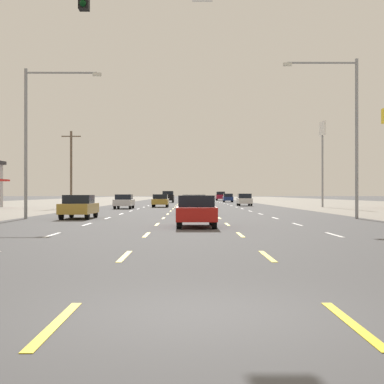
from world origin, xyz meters
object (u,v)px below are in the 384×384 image
at_px(sedan_center_turn_nearest, 196,211).
at_px(suv_inner_left_farthest, 168,197).
at_px(sedan_far_left_midfar, 124,201).
at_px(sedan_inner_left_far, 160,200).
at_px(hatchback_far_right_farther, 244,200).
at_px(streetlight_left_row_0, 34,130).
at_px(suv_far_right_distant_b, 220,196).
at_px(hatchback_far_right_distant_a, 228,198).
at_px(sedan_center_turn_mid, 194,204).
at_px(pole_sign_right_row_2, 322,142).
at_px(sedan_far_left_near, 79,206).
at_px(streetlight_right_row_0, 349,125).

distance_m(sedan_center_turn_nearest, suv_inner_left_farthest, 74.61).
relative_size(sedan_far_left_midfar, sedan_inner_left_far, 1.00).
distance_m(hatchback_far_right_farther, streetlight_left_row_0, 41.88).
xyz_separation_m(sedan_far_left_midfar, streetlight_left_row_0, (-2.84, -24.22, 4.67)).
relative_size(sedan_center_turn_nearest, sedan_far_left_midfar, 1.00).
xyz_separation_m(hatchback_far_right_farther, suv_far_right_distant_b, (0.09, 57.38, 0.24)).
bearing_deg(hatchback_far_right_distant_a, suv_far_right_distant_b, 90.03).
distance_m(sedan_center_turn_mid, hatchback_far_right_farther, 32.39).
bearing_deg(streetlight_left_row_0, sedan_center_turn_mid, 33.62).
distance_m(sedan_center_turn_nearest, streetlight_left_row_0, 14.03).
relative_size(suv_far_right_distant_b, pole_sign_right_row_2, 0.50).
bearing_deg(sedan_far_left_near, sedan_center_turn_mid, 41.42).
height_order(sedan_far_left_near, streetlight_right_row_0, streetlight_right_row_0).
bearing_deg(suv_far_right_distant_b, suv_inner_left_farthest, -109.55).
xyz_separation_m(hatchback_far_right_farther, suv_inner_left_farthest, (-10.56, 27.39, 0.24)).
bearing_deg(hatchback_far_right_distant_a, sedan_far_left_midfar, -106.49).
xyz_separation_m(sedan_far_left_near, sedan_center_turn_mid, (7.14, 6.30, 0.00)).
relative_size(sedan_far_left_midfar, streetlight_right_row_0, 0.46).
relative_size(sedan_far_left_near, pole_sign_right_row_2, 0.46).
xyz_separation_m(sedan_far_left_midfar, pole_sign_right_row_2, (21.87, 6.79, 6.72)).
bearing_deg(suv_inner_left_farthest, sedan_far_left_midfar, -94.26).
bearing_deg(sedan_far_left_near, streetlight_left_row_0, -175.06).
xyz_separation_m(hatchback_far_right_farther, streetlight_left_row_0, (-16.48, -38.22, 4.64)).
height_order(sedan_center_turn_nearest, sedan_center_turn_mid, same).
bearing_deg(pole_sign_right_row_2, hatchback_far_right_farther, 138.76).
bearing_deg(sedan_far_left_midfar, sedan_far_left_near, -90.37).
bearing_deg(sedan_center_turn_mid, suv_far_right_distant_b, 85.67).
bearing_deg(sedan_far_left_midfar, hatchback_far_right_distant_a, 73.51).
height_order(pole_sign_right_row_2, streetlight_right_row_0, streetlight_right_row_0).
relative_size(sedan_center_turn_nearest, hatchback_far_right_farther, 1.15).
xyz_separation_m(sedan_far_left_near, streetlight_left_row_0, (-2.68, -0.23, 4.67)).
xyz_separation_m(sedan_center_turn_nearest, suv_far_right_distant_b, (6.78, 104.50, 0.27)).
xyz_separation_m(pole_sign_right_row_2, streetlight_left_row_0, (-24.71, -31.01, -2.05)).
distance_m(sedan_center_turn_nearest, sedan_inner_left_far, 40.22).
bearing_deg(sedan_far_left_midfar, sedan_inner_left_far, 63.98).
bearing_deg(suv_inner_left_farthest, sedan_center_turn_nearest, -87.03).
bearing_deg(suv_inner_left_farthest, sedan_far_left_near, -92.84).
height_order(sedan_inner_left_far, pole_sign_right_row_2, pole_sign_right_row_2).
bearing_deg(suv_inner_left_farthest, pole_sign_right_row_2, -61.50).
relative_size(sedan_center_turn_nearest, sedan_inner_left_far, 1.00).
bearing_deg(sedan_far_left_midfar, sedan_center_turn_nearest, -78.15).
height_order(sedan_far_left_near, streetlight_left_row_0, streetlight_left_row_0).
xyz_separation_m(suv_inner_left_farthest, streetlight_left_row_0, (-5.92, -65.61, 4.40)).
bearing_deg(sedan_center_turn_mid, suv_inner_left_farthest, 93.77).
xyz_separation_m(sedan_center_turn_nearest, streetlight_left_row_0, (-9.79, 8.90, 4.67)).
xyz_separation_m(sedan_center_turn_mid, hatchback_far_right_distant_a, (6.76, 64.12, 0.03)).
relative_size(sedan_center_turn_nearest, sedan_far_left_near, 1.00).
bearing_deg(streetlight_left_row_0, sedan_center_turn_nearest, -42.27).
xyz_separation_m(sedan_center_turn_nearest, sedan_far_left_near, (-7.11, 9.13, 0.00)).
bearing_deg(hatchback_far_right_distant_a, pole_sign_right_row_2, -78.41).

